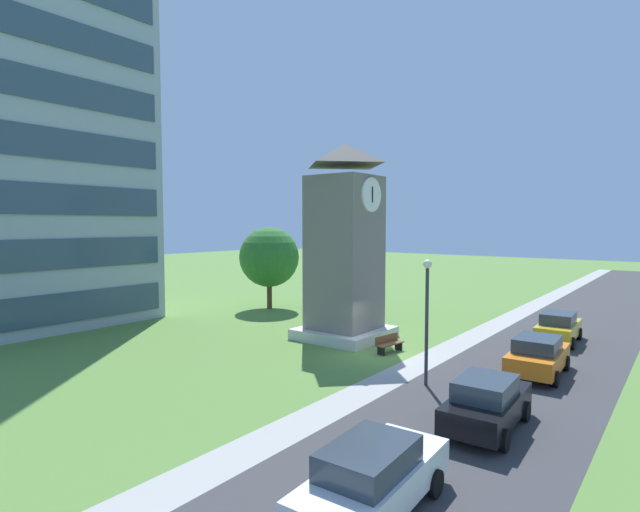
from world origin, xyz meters
TOP-DOWN VIEW (x-y plane):
  - ground_plane at (0.00, 0.00)m, footprint 160.00×160.00m
  - street_asphalt at (0.00, -6.87)m, footprint 120.00×7.20m
  - kerb_strip at (0.00, -2.47)m, footprint 120.00×1.60m
  - office_building at (-7.55, 22.29)m, footprint 14.21×10.67m
  - clock_tower at (1.98, 3.30)m, footprint 4.60×4.60m
  - park_bench at (0.77, -0.32)m, footprint 1.85×0.74m
  - street_lamp at (-2.78, -4.04)m, footprint 0.36×0.36m
  - tree_by_building at (6.56, 13.55)m, footprint 4.62×4.62m
  - tree_streetside at (6.37, 5.98)m, footprint 2.86×2.86m
  - parked_car_white at (-11.73, -6.97)m, footprint 4.76×2.09m
  - parked_car_black at (-5.55, -7.44)m, footprint 4.38×2.11m
  - parked_car_orange at (1.44, -7.29)m, footprint 4.46×2.22m
  - parked_car_yellow at (8.32, -6.71)m, footprint 4.43×2.10m

SIDE VIEW (x-z plane):
  - ground_plane at x=0.00m, z-range 0.00..0.00m
  - kerb_strip at x=0.00m, z-range 0.00..0.01m
  - street_asphalt at x=0.00m, z-range 0.00..0.01m
  - park_bench at x=0.77m, z-range 0.02..0.90m
  - parked_car_black at x=-5.55m, z-range 0.01..1.70m
  - parked_car_yellow at x=8.32m, z-range 0.01..1.70m
  - parked_car_white at x=-11.73m, z-range 0.02..1.71m
  - parked_car_orange at x=1.44m, z-range 0.02..1.71m
  - street_lamp at x=-2.78m, z-range 0.67..5.80m
  - tree_streetside at x=6.37m, z-range 0.99..5.90m
  - tree_by_building at x=6.56m, z-range 0.84..7.17m
  - clock_tower at x=1.98m, z-range -0.56..10.48m
  - office_building at x=-7.55m, z-range 0.00..28.80m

